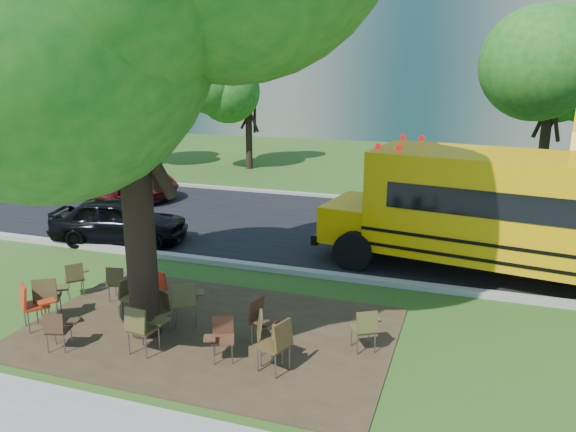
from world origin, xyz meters
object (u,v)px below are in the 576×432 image
(chair_3, at_px, (159,307))
(bg_car_red, at_px, (115,180))
(chair_7, at_px, (268,333))
(black_car, at_px, (119,220))
(pedestrian_a, at_px, (75,149))
(bg_car_silver, at_px, (22,172))
(chair_5, at_px, (222,334))
(chair_10, at_px, (129,294))
(chair_12, at_px, (262,317))
(chair_13, at_px, (366,326))
(chair_0, at_px, (48,294))
(chair_14, at_px, (119,280))
(chair_6, at_px, (277,340))
(chair_4, at_px, (142,325))
(chair_2, at_px, (58,327))
(chair_8, at_px, (75,276))
(chair_9, at_px, (155,287))
(chair_1, at_px, (32,302))
(chair_11, at_px, (186,299))

(chair_3, distance_m, bg_car_red, 11.93)
(chair_7, relative_size, black_car, 0.24)
(chair_3, relative_size, bg_car_red, 0.16)
(pedestrian_a, bearing_deg, bg_car_silver, -137.28)
(chair_5, height_order, bg_car_silver, bg_car_silver)
(chair_10, bearing_deg, chair_12, 90.72)
(chair_3, distance_m, chair_13, 3.93)
(chair_0, bearing_deg, chair_14, 29.39)
(chair_13, distance_m, black_car, 8.96)
(chair_6, xyz_separation_m, bg_car_red, (-10.20, 9.94, 0.12))
(chair_5, relative_size, bg_car_silver, 0.22)
(chair_14, bearing_deg, chair_12, -23.91)
(chair_3, height_order, chair_4, chair_4)
(chair_13, height_order, bg_car_silver, bg_car_silver)
(chair_14, distance_m, pedestrian_a, 18.50)
(chair_2, xyz_separation_m, black_car, (-2.78, 5.83, 0.18))
(chair_13, xyz_separation_m, black_car, (-7.96, 4.10, 0.14))
(chair_3, xyz_separation_m, chair_14, (-1.56, 0.91, 0.01))
(chair_7, relative_size, bg_car_red, 0.18)
(chair_8, xyz_separation_m, chair_12, (4.69, -0.74, 0.05))
(chair_7, height_order, bg_car_silver, bg_car_silver)
(chair_9, bearing_deg, chair_1, 67.40)
(chair_1, distance_m, chair_6, 4.97)
(chair_7, distance_m, chair_12, 0.69)
(chair_11, xyz_separation_m, bg_car_red, (-7.95, 8.94, 0.12))
(chair_8, xyz_separation_m, bg_car_silver, (-10.07, 9.14, 0.09))
(chair_3, xyz_separation_m, bg_car_red, (-7.54, 9.24, 0.21))
(chair_3, distance_m, chair_12, 2.06)
(chair_0, height_order, chair_14, chair_0)
(chair_7, height_order, chair_8, chair_7)
(chair_9, xyz_separation_m, black_car, (-3.49, 3.78, 0.11))
(chair_0, bearing_deg, chair_9, 2.15)
(chair_1, distance_m, chair_11, 2.93)
(bg_car_silver, bearing_deg, chair_7, -142.12)
(chair_10, height_order, pedestrian_a, pedestrian_a)
(chair_4, height_order, chair_9, chair_4)
(chair_3, relative_size, chair_14, 0.99)
(chair_5, bearing_deg, bg_car_silver, -60.15)
(bg_car_silver, bearing_deg, chair_2, -152.01)
(chair_2, relative_size, bg_car_red, 0.15)
(chair_8, bearing_deg, chair_3, -65.30)
(chair_10, relative_size, bg_car_red, 0.16)
(chair_12, relative_size, black_car, 0.23)
(chair_2, bearing_deg, chair_10, 61.77)
(chair_2, bearing_deg, chair_1, 137.47)
(chair_10, bearing_deg, black_car, -137.92)
(chair_10, distance_m, chair_12, 2.97)
(pedestrian_a, bearing_deg, chair_9, -107.11)
(chair_2, bearing_deg, chair_12, 7.34)
(chair_3, bearing_deg, chair_14, -1.64)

